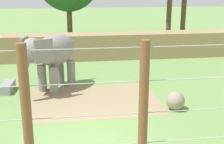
% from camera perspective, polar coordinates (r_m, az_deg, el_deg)
% --- Properties ---
extents(ground_plane, '(120.00, 120.00, 0.00)m').
position_cam_1_polar(ground_plane, '(10.95, -5.04, -12.70)').
color(ground_plane, '#6B8E4C').
extents(dirt_patch, '(6.13, 4.44, 0.01)m').
position_cam_1_polar(dirt_patch, '(14.47, -3.35, -5.23)').
color(dirt_patch, '#937F5B').
rests_on(dirt_patch, ground).
extents(embankment_wall, '(36.00, 1.80, 1.81)m').
position_cam_1_polar(embankment_wall, '(22.14, -6.80, 4.69)').
color(embankment_wall, '#997F56').
rests_on(embankment_wall, ground).
extents(elephant, '(3.05, 3.41, 2.89)m').
position_cam_1_polar(elephant, '(15.58, -11.13, 3.41)').
color(elephant, gray).
rests_on(elephant, ground).
extents(enrichment_ball, '(0.81, 0.81, 0.81)m').
position_cam_1_polar(enrichment_ball, '(13.55, 11.70, -5.23)').
color(enrichment_ball, gray).
rests_on(enrichment_ball, ground).
extents(cable_fence, '(9.93, 0.23, 4.08)m').
position_cam_1_polar(cable_fence, '(7.31, -4.41, -10.14)').
color(cable_fence, brown).
rests_on(cable_fence, ground).
extents(feed_trough, '(0.58, 1.43, 0.44)m').
position_cam_1_polar(feed_trough, '(16.41, -18.81, -2.67)').
color(feed_trough, gray).
rests_on(feed_trough, ground).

